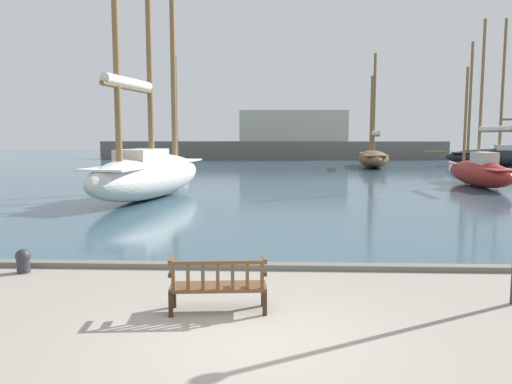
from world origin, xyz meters
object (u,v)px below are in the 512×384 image
Objects in this scene: sailboat_far_starboard at (479,171)px; sailboat_distant_harbor at (502,155)px; park_bench at (218,285)px; mooring_bollard at (23,260)px; sailboat_centre_channel at (177,166)px; sailboat_outer_port at (373,157)px; sailboat_nearest_port at (149,169)px.

sailboat_distant_harbor is at bearing 63.00° from sailboat_far_starboard.
mooring_bollard is (-4.46, 2.21, -0.19)m from park_bench.
sailboat_centre_channel reaches higher than mooring_bollard.
park_bench is at bearing -119.38° from sailboat_distant_harbor.
sailboat_far_starboard is at bearing -20.92° from sailboat_centre_channel.
sailboat_outer_port is 0.66× the size of sailboat_nearest_port.
sailboat_nearest_port reaches higher than sailboat_centre_channel.
mooring_bollard is (-25.79, -35.68, -0.86)m from sailboat_distant_harbor.
sailboat_distant_harbor is at bearing 21.57° from sailboat_centre_channel.
sailboat_outer_port is at bearing 31.67° from sailboat_centre_channel.
sailboat_nearest_port reaches higher than sailboat_outer_port.
sailboat_centre_channel is 0.92× the size of sailboat_far_starboard.
sailboat_outer_port is at bearing 57.29° from sailboat_nearest_port.
sailboat_centre_channel is 29.45m from sailboat_distant_harbor.
sailboat_outer_port reaches higher than park_bench.
sailboat_centre_channel is at bearing 102.60° from park_bench.
sailboat_far_starboard is at bearing 18.63° from sailboat_nearest_port.
mooring_bollard is at bearing -133.10° from sailboat_far_starboard.
sailboat_far_starboard is (18.31, -7.00, 0.26)m from sailboat_centre_channel.
sailboat_distant_harbor is (26.14, 23.57, -0.28)m from sailboat_nearest_port.
sailboat_outer_port is 37.25m from mooring_bollard.
sailboat_outer_port is (15.63, 9.64, 0.32)m from sailboat_centre_channel.
sailboat_far_starboard is at bearing -80.86° from sailboat_outer_port.
mooring_bollard is (-14.04, -34.50, -0.74)m from sailboat_outer_port.
sailboat_distant_harbor is (27.39, 10.82, 0.44)m from sailboat_centre_channel.
sailboat_far_starboard reaches higher than sailboat_centre_channel.
park_bench is 23.53m from sailboat_far_starboard.
sailboat_nearest_port reaches higher than sailboat_distant_harbor.
sailboat_centre_channel is 18.36m from sailboat_outer_port.
park_bench is at bearing -26.41° from mooring_bollard.
sailboat_far_starboard reaches higher than mooring_bollard.
park_bench is 0.18× the size of sailboat_far_starboard.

